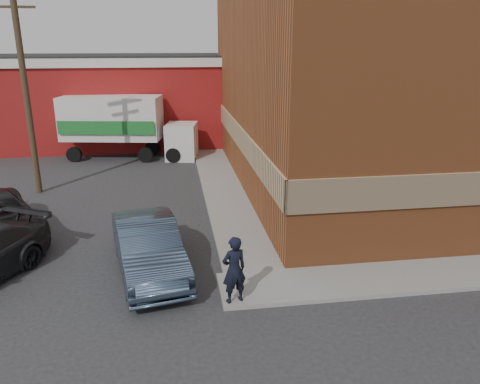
{
  "coord_description": "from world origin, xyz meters",
  "views": [
    {
      "loc": [
        -1.6,
        -11.9,
        6.4
      ],
      "look_at": [
        0.57,
        2.62,
        1.66
      ],
      "focal_mm": 35.0,
      "sensor_mm": 36.0,
      "label": 1
    }
  ],
  "objects_px": {
    "utility_pole": "(25,83)",
    "box_truck": "(124,123)",
    "warehouse": "(101,99)",
    "man": "(234,270)",
    "sedan": "(148,247)",
    "brick_building": "(389,80)"
  },
  "relations": [
    {
      "from": "warehouse",
      "to": "man",
      "type": "relative_size",
      "value": 9.24
    },
    {
      "from": "box_truck",
      "to": "brick_building",
      "type": "bearing_deg",
      "value": -15.1
    },
    {
      "from": "sedan",
      "to": "brick_building",
      "type": "bearing_deg",
      "value": 26.93
    },
    {
      "from": "utility_pole",
      "to": "sedan",
      "type": "height_order",
      "value": "utility_pole"
    },
    {
      "from": "brick_building",
      "to": "box_truck",
      "type": "height_order",
      "value": "brick_building"
    },
    {
      "from": "sedan",
      "to": "warehouse",
      "type": "bearing_deg",
      "value": 89.86
    },
    {
      "from": "warehouse",
      "to": "brick_building",
      "type": "bearing_deg",
      "value": -37.2
    },
    {
      "from": "utility_pole",
      "to": "man",
      "type": "xyz_separation_m",
      "value": [
        7.3,
        -10.55,
        -3.74
      ]
    },
    {
      "from": "man",
      "to": "box_truck",
      "type": "height_order",
      "value": "box_truck"
    },
    {
      "from": "warehouse",
      "to": "sedan",
      "type": "relative_size",
      "value": 3.4
    },
    {
      "from": "utility_pole",
      "to": "sedan",
      "type": "xyz_separation_m",
      "value": [
        5.11,
        -8.39,
        -3.96
      ]
    },
    {
      "from": "man",
      "to": "utility_pole",
      "type": "bearing_deg",
      "value": -72.65
    },
    {
      "from": "utility_pole",
      "to": "man",
      "type": "bearing_deg",
      "value": -55.32
    },
    {
      "from": "utility_pole",
      "to": "sedan",
      "type": "bearing_deg",
      "value": -58.65
    },
    {
      "from": "utility_pole",
      "to": "sedan",
      "type": "relative_size",
      "value": 1.88
    },
    {
      "from": "utility_pole",
      "to": "box_truck",
      "type": "height_order",
      "value": "utility_pole"
    },
    {
      "from": "box_truck",
      "to": "utility_pole",
      "type": "bearing_deg",
      "value": -108.87
    },
    {
      "from": "sedan",
      "to": "box_truck",
      "type": "distance_m",
      "value": 14.54
    },
    {
      "from": "brick_building",
      "to": "warehouse",
      "type": "distance_m",
      "value": 18.3
    },
    {
      "from": "brick_building",
      "to": "sedan",
      "type": "xyz_separation_m",
      "value": [
        -10.88,
        -8.39,
        -3.89
      ]
    },
    {
      "from": "utility_pole",
      "to": "box_truck",
      "type": "bearing_deg",
      "value": 60.94
    },
    {
      "from": "sedan",
      "to": "box_truck",
      "type": "bearing_deg",
      "value": 86.39
    }
  ]
}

